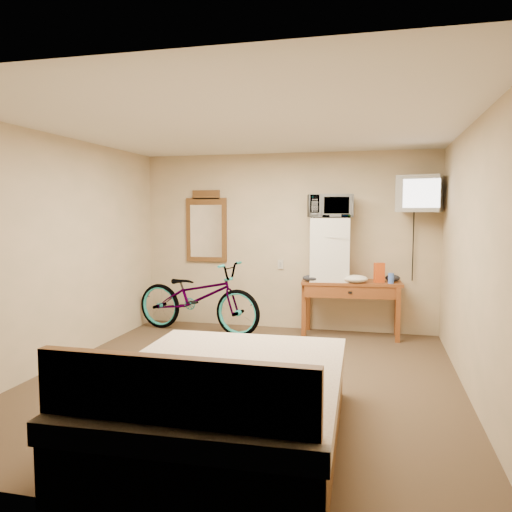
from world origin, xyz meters
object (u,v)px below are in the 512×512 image
object	(u,v)px
blue_cup	(391,278)
bicycle	(198,297)
mini_fridge	(329,249)
bed	(223,404)
desk	(351,290)
crt_television	(420,194)
microwave	(330,206)
wall_mirror	(206,227)

from	to	relation	value
blue_cup	bicycle	distance (m)	2.62
mini_fridge	bed	bearing A→B (deg)	-97.31
bicycle	desk	bearing A→B (deg)	-72.99
desk	blue_cup	distance (m)	0.55
blue_cup	crt_television	size ratio (longest dim) A/B	0.21
crt_television	bicycle	distance (m)	3.26
blue_cup	crt_television	bearing A→B (deg)	15.91
blue_cup	bed	xyz separation A→B (m)	(-1.25, -3.29, -0.53)
desk	bicycle	size ratio (longest dim) A/B	0.71
desk	microwave	xyz separation A→B (m)	(-0.30, 0.04, 1.13)
crt_television	bed	distance (m)	4.07
blue_cup	bicycle	xyz separation A→B (m)	(-2.59, -0.18, -0.32)
mini_fridge	microwave	distance (m)	0.58
desk	microwave	size ratio (longest dim) A/B	2.36
mini_fridge	crt_television	xyz separation A→B (m)	(1.15, -0.02, 0.73)
wall_mirror	bed	size ratio (longest dim) A/B	0.46
desk	crt_television	distance (m)	1.53
crt_television	blue_cup	bearing A→B (deg)	-164.09
mini_fridge	wall_mirror	world-z (taller)	wall_mirror
microwave	bed	distance (m)	3.73
desk	blue_cup	world-z (taller)	blue_cup
microwave	blue_cup	bearing A→B (deg)	-21.86
mini_fridge	crt_television	size ratio (longest dim) A/B	1.29
microwave	bicycle	distance (m)	2.20
blue_cup	desk	bearing A→B (deg)	171.60
bicycle	bed	world-z (taller)	bicycle
desk	blue_cup	xyz separation A→B (m)	(0.51, -0.08, 0.19)
crt_television	wall_mirror	bearing A→B (deg)	175.16
microwave	mini_fridge	bearing A→B (deg)	-137.62
blue_cup	mini_fridge	bearing A→B (deg)	172.03
mini_fridge	bed	size ratio (longest dim) A/B	0.37
desk	mini_fridge	size ratio (longest dim) A/B	1.60
bicycle	bed	xyz separation A→B (m)	(1.34, -3.11, -0.21)
microwave	wall_mirror	world-z (taller)	wall_mirror
blue_cup	bicycle	bearing A→B (deg)	-176.09
mini_fridge	blue_cup	world-z (taller)	mini_fridge
microwave	bed	size ratio (longest dim) A/B	0.25
mini_fridge	blue_cup	distance (m)	0.89
bed	blue_cup	bearing A→B (deg)	69.23
microwave	crt_television	size ratio (longest dim) A/B	0.87
bicycle	wall_mirror	bearing A→B (deg)	15.58
desk	mini_fridge	distance (m)	0.62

